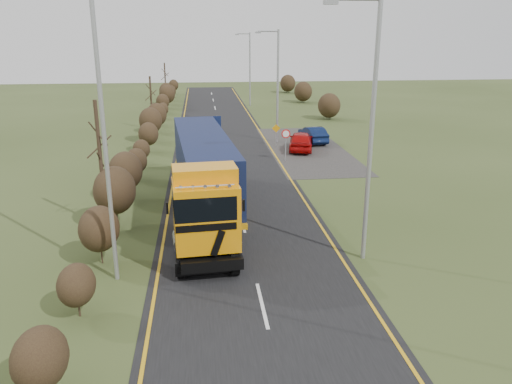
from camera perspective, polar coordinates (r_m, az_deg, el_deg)
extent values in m
plane|color=#33401B|center=(20.93, -0.65, -7.32)|extent=(160.00, 160.00, 0.00)
cube|color=black|center=(30.26, -2.56, 0.64)|extent=(8.00, 120.00, 0.02)
cube|color=#292724|center=(40.75, 5.65, 5.01)|extent=(6.00, 18.00, 0.02)
cube|color=#C79412|center=(30.25, -9.56, 0.44)|extent=(0.12, 116.00, 0.01)
cube|color=#C79412|center=(30.71, 4.35, 0.90)|extent=(0.12, 116.00, 0.01)
cube|color=silver|center=(17.39, 0.71, -12.75)|extent=(0.12, 3.00, 0.01)
cube|color=silver|center=(24.59, -1.59, -3.36)|extent=(0.12, 3.00, 0.01)
cube|color=silver|center=(32.17, -2.80, 1.70)|extent=(0.12, 3.00, 0.01)
cube|color=silver|center=(39.92, -3.55, 4.82)|extent=(0.12, 3.00, 0.01)
cube|color=silver|center=(47.75, -4.06, 6.92)|extent=(0.12, 3.00, 0.01)
cube|color=silver|center=(55.62, -4.42, 8.42)|extent=(0.12, 3.00, 0.01)
cube|color=silver|center=(63.53, -4.70, 9.55)|extent=(0.12, 3.00, 0.01)
cube|color=silver|center=(71.46, -4.92, 10.43)|extent=(0.12, 3.00, 0.01)
cube|color=silver|center=(79.40, -5.09, 11.14)|extent=(0.12, 3.00, 0.01)
ellipsoid|color=black|center=(13.87, -23.46, -17.04)|extent=(1.34, 1.74, 1.54)
ellipsoid|color=black|center=(17.25, -19.84, -9.96)|extent=(1.21, 1.57, 1.39)
ellipsoid|color=black|center=(20.68, -17.49, -4.02)|extent=(1.58, 2.06, 1.82)
ellipsoid|color=black|center=(24.28, -15.84, 0.20)|extent=(1.96, 2.55, 2.25)
ellipsoid|color=black|center=(28.12, -14.68, 2.37)|extent=(1.83, 2.38, 2.10)
ellipsoid|color=black|center=(32.06, -13.54, 3.49)|extent=(1.37, 1.78, 1.57)
ellipsoid|color=black|center=(35.97, -12.96, 4.78)|extent=(1.20, 1.56, 1.38)
ellipsoid|color=black|center=(39.79, -12.20, 6.52)|extent=(1.55, 2.02, 1.78)
ellipsoid|color=black|center=(43.66, -11.96, 7.98)|extent=(1.95, 2.53, 2.24)
ellipsoid|color=black|center=(47.59, -11.29, 8.68)|extent=(1.85, 2.41, 2.13)
ellipsoid|color=black|center=(51.62, -11.17, 8.88)|extent=(1.40, 1.81, 1.61)
ellipsoid|color=black|center=(55.57, -10.59, 9.31)|extent=(1.19, 1.55, 1.37)
ellipsoid|color=black|center=(59.51, -10.62, 10.13)|extent=(1.52, 1.97, 1.75)
ellipsoid|color=black|center=(63.41, -10.12, 10.96)|extent=(1.93, 2.51, 2.22)
ellipsoid|color=black|center=(67.40, -10.21, 11.28)|extent=(1.88, 2.44, 2.16)
ellipsoid|color=black|center=(71.40, -9.71, 11.30)|extent=(1.43, 1.85, 1.64)
ellipsoid|color=black|center=(75.41, -9.83, 11.45)|extent=(1.19, 1.55, 1.37)
ellipsoid|color=black|center=(79.34, -9.40, 11.96)|extent=(1.49, 1.93, 1.71)
cylinder|color=#332519|center=(24.06, -17.29, 2.85)|extent=(0.18, 0.18, 6.05)
cylinder|color=#332519|center=(49.51, -11.87, 9.90)|extent=(0.18, 0.18, 5.06)
cylinder|color=#332519|center=(71.32, -10.32, 12.26)|extent=(0.18, 0.18, 5.15)
cube|color=black|center=(20.53, -5.66, -5.86)|extent=(2.68, 4.62, 0.43)
cube|color=orange|center=(19.14, -5.75, -2.51)|extent=(2.58, 2.32, 2.51)
cube|color=black|center=(18.88, -5.54, -8.52)|extent=(2.41, 0.32, 0.53)
cube|color=black|center=(18.43, -6.89, -5.94)|extent=(0.58, 0.07, 1.04)
cube|color=black|center=(18.43, -4.36, -5.86)|extent=(0.58, 0.07, 1.04)
cube|color=black|center=(17.98, -5.75, -2.05)|extent=(2.26, 0.25, 0.92)
cube|color=black|center=(18.19, -5.69, -4.09)|extent=(2.21, 0.22, 0.27)
cube|color=orange|center=(19.00, -5.91, 2.16)|extent=(2.52, 1.55, 0.54)
cylinder|color=silver|center=(17.93, -5.84, 0.65)|extent=(2.12, 0.24, 0.06)
cube|color=black|center=(18.22, -10.11, -1.82)|extent=(0.09, 0.13, 0.43)
cube|color=black|center=(18.23, -1.43, -1.53)|extent=(0.09, 0.13, 0.43)
cylinder|color=gray|center=(20.89, -8.74, -5.41)|extent=(0.64, 1.30, 0.54)
cylinder|color=gray|center=(20.90, -2.63, -5.21)|extent=(0.64, 1.30, 0.54)
cube|color=#C5890D|center=(26.25, -5.93, 0.59)|extent=(3.43, 12.32, 0.23)
cube|color=black|center=(25.87, -6.03, 3.65)|extent=(3.38, 11.93, 2.65)
cube|color=#0E193D|center=(31.64, -6.15, 6.20)|extent=(2.39, 0.26, 2.65)
cube|color=#0E193D|center=(20.19, -5.84, -0.35)|extent=(2.39, 0.26, 2.65)
cube|color=black|center=(29.93, -5.99, 1.60)|extent=(2.51, 3.65, 0.34)
cube|color=#C5890D|center=(25.56, -8.49, -1.53)|extent=(0.50, 5.29, 0.43)
cube|color=#C5890D|center=(25.57, -3.22, -1.35)|extent=(0.50, 5.29, 0.43)
cylinder|color=black|center=(19.22, -8.61, -8.25)|extent=(0.39, 1.03, 1.00)
cylinder|color=black|center=(19.23, -2.51, -8.04)|extent=(0.39, 1.03, 1.00)
cylinder|color=black|center=(21.42, -8.41, -5.45)|extent=(0.39, 1.03, 1.00)
cylinder|color=black|center=(21.43, -2.97, -5.27)|extent=(0.39, 1.03, 1.00)
cylinder|color=black|center=(29.15, -7.95, 0.83)|extent=(0.39, 1.03, 1.00)
cylinder|color=black|center=(29.15, -3.97, 0.96)|extent=(0.39, 1.03, 1.00)
cylinder|color=black|center=(30.07, -7.91, 1.36)|extent=(0.39, 1.03, 1.00)
cylinder|color=black|center=(30.08, -4.05, 1.48)|extent=(0.39, 1.03, 1.00)
cylinder|color=black|center=(31.00, -7.88, 1.85)|extent=(0.39, 1.03, 1.00)
cylinder|color=black|center=(31.00, -4.13, 1.97)|extent=(0.39, 1.03, 1.00)
imported|color=#AB0808|center=(39.85, 5.15, 5.83)|extent=(2.68, 4.71, 1.51)
imported|color=#0A1638|center=(42.94, 6.52, 6.53)|extent=(1.91, 4.27, 1.36)
cylinder|color=#95979B|center=(19.68, 13.03, 6.21)|extent=(0.18, 0.18, 10.17)
cube|color=#95979B|center=(18.83, 8.54, 20.66)|extent=(0.51, 0.20, 0.16)
cylinder|color=#95979B|center=(42.35, 2.49, 11.85)|extent=(0.18, 0.18, 9.22)
cylinder|color=#95979B|center=(42.03, 1.42, 17.90)|extent=(1.64, 0.12, 0.12)
cube|color=#95979B|center=(41.92, 0.25, 17.77)|extent=(0.46, 0.18, 0.14)
cylinder|color=#95979B|center=(65.26, -0.70, 13.80)|extent=(0.18, 0.18, 9.06)
cylinder|color=#95979B|center=(65.04, -1.46, 17.64)|extent=(1.61, 0.12, 0.12)
cube|color=#95979B|center=(64.98, -2.20, 17.55)|extent=(0.45, 0.18, 0.14)
cylinder|color=#95979B|center=(18.09, -16.93, 5.68)|extent=(0.16, 0.16, 10.63)
cylinder|color=#95979B|center=(36.35, 3.40, 5.12)|extent=(0.08, 0.08, 2.00)
cylinder|color=red|center=(36.12, 3.43, 6.66)|extent=(0.64, 0.04, 0.64)
cylinder|color=white|center=(36.10, 3.44, 6.65)|extent=(0.48, 0.02, 0.48)
cylinder|color=#95979B|center=(41.40, 2.29, 6.23)|extent=(0.08, 0.08, 1.37)
cube|color=#CD8A0B|center=(41.21, 2.31, 7.28)|extent=(0.69, 0.04, 0.69)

